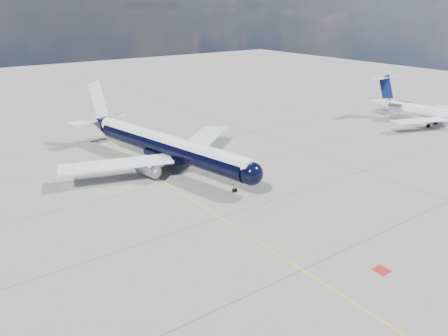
{
  "coord_description": "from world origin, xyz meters",
  "views": [
    {
      "loc": [
        -30.0,
        -32.26,
        26.37
      ],
      "look_at": [
        5.21,
        16.39,
        4.0
      ],
      "focal_mm": 35.0,
      "sensor_mm": 36.0,
      "label": 1
    }
  ],
  "objects": [
    {
      "name": "ground",
      "position": [
        0.0,
        30.0,
        0.0
      ],
      "size": [
        320.0,
        320.0,
        0.0
      ],
      "primitive_type": "plane",
      "color": "gray",
      "rests_on": "ground"
    },
    {
      "name": "taxiway_centerline",
      "position": [
        0.0,
        25.0,
        0.0
      ],
      "size": [
        0.16,
        160.0,
        0.01
      ],
      "primitive_type": "cube",
      "color": "yellow",
      "rests_on": "ground"
    },
    {
      "name": "red_marking",
      "position": [
        6.8,
        -10.0,
        0.0
      ],
      "size": [
        1.6,
        1.6,
        0.01
      ],
      "primitive_type": "cube",
      "color": "maroon",
      "rests_on": "ground"
    },
    {
      "name": "regional_jet",
      "position": [
        67.15,
        20.42,
        3.34
      ],
      "size": [
        27.01,
        31.26,
        10.6
      ],
      "rotation": [
        0.0,
        0.0,
        0.14
      ],
      "color": "white",
      "rests_on": "ground"
    },
    {
      "name": "main_airliner",
      "position": [
        3.5,
        31.65,
        4.0
      ],
      "size": [
        36.02,
        44.38,
        12.9
      ],
      "rotation": [
        0.0,
        0.0,
        0.2
      ],
      "color": "black",
      "rests_on": "ground"
    }
  ]
}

